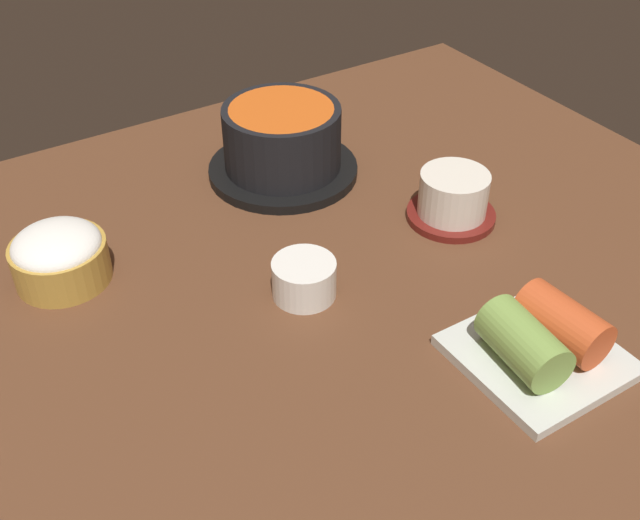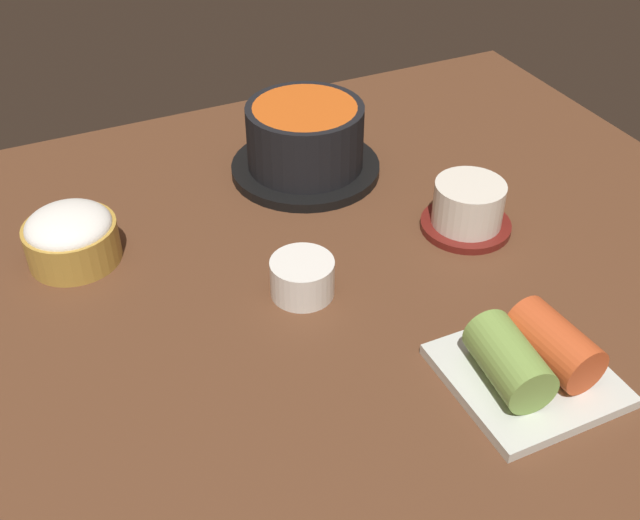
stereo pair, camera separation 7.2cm
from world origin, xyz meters
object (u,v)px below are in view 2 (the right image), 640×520
at_px(tea_cup_with_saucer, 468,208).
at_px(kimchi_plate, 530,361).
at_px(stone_pot, 305,141).
at_px(banchan_cup_center, 298,278).
at_px(rice_bowl, 71,236).

relative_size(tea_cup_with_saucer, kimchi_plate, 0.74).
bearing_deg(stone_pot, banchan_cup_center, -115.83).
bearing_deg(tea_cup_with_saucer, rice_bowl, 162.59).
bearing_deg(rice_bowl, kimchi_plate, -46.51).
bearing_deg(stone_pot, kimchi_plate, -85.23).
relative_size(stone_pot, kimchi_plate, 1.35).
relative_size(rice_bowl, kimchi_plate, 0.71).
height_order(rice_bowl, banchan_cup_center, rice_bowl).
height_order(stone_pot, tea_cup_with_saucer, stone_pot).
height_order(rice_bowl, tea_cup_with_saucer, rice_bowl).
distance_m(tea_cup_with_saucer, kimchi_plate, 0.22).
relative_size(banchan_cup_center, kimchi_plate, 0.47).
bearing_deg(stone_pot, tea_cup_with_saucer, -58.59).
bearing_deg(rice_bowl, banchan_cup_center, -38.56).
distance_m(stone_pot, rice_bowl, 0.28).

